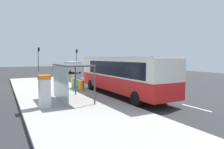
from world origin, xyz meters
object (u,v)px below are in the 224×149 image
at_px(sedan_near, 66,68).
at_px(recycling_bin_orange, 81,85).
at_px(recycling_bin_yellow, 74,83).
at_px(bus_shelter, 68,73).
at_px(recycling_bin_green, 79,85).
at_px(bus, 122,73).
at_px(traffic_light_far_side, 39,55).
at_px(white_van, 72,66).
at_px(recycling_bin_blue, 76,84).
at_px(traffic_light_near_side, 77,56).
at_px(ticket_machine, 45,91).
at_px(sedan_far, 58,67).

distance_m(sedan_near, recycling_bin_orange, 28.66).
height_order(recycling_bin_yellow, bus_shelter, bus_shelter).
xyz_separation_m(recycling_bin_green, bus_shelter, (-2.21, -4.18, 1.44)).
height_order(bus, bus_shelter, bus).
bearing_deg(traffic_light_far_side, white_van, -55.65).
distance_m(recycling_bin_blue, traffic_light_near_side, 30.46).
bearing_deg(traffic_light_far_side, recycling_bin_orange, -92.03).
bearing_deg(bus_shelter, bus, 7.95).
bearing_deg(recycling_bin_yellow, bus_shelter, -111.62).
xyz_separation_m(white_van, recycling_bin_green, (-6.40, -22.48, -0.69)).
height_order(bus, traffic_light_near_side, traffic_light_near_side).
xyz_separation_m(sedan_near, ticket_machine, (-10.49, -32.64, 0.38)).
bearing_deg(traffic_light_near_side, white_van, -115.35).
relative_size(sedan_far, ticket_machine, 2.31).
xyz_separation_m(sedan_near, sedan_far, (0.00, 7.28, 0.00)).
xyz_separation_m(recycling_bin_blue, bus_shelter, (-2.21, -4.88, 1.44)).
relative_size(ticket_machine, recycling_bin_yellow, 2.04).
bearing_deg(ticket_machine, recycling_bin_green, 53.67).
bearing_deg(recycling_bin_green, recycling_bin_orange, -90.00).
bearing_deg(sedan_far, bus_shelter, -102.70).
height_order(recycling_bin_orange, traffic_light_near_side, traffic_light_near_side).
xyz_separation_m(sedan_far, recycling_bin_orange, (-6.50, -35.19, -0.14)).
bearing_deg(white_van, recycling_bin_blue, -106.38).
relative_size(recycling_bin_orange, traffic_light_near_side, 0.18).
distance_m(sedan_far, recycling_bin_orange, 35.79).
bearing_deg(traffic_light_near_side, recycling_bin_green, -108.23).
height_order(bus, recycling_bin_blue, bus).
height_order(sedan_far, recycling_bin_green, sedan_far).
relative_size(sedan_near, ticket_machine, 2.31).
height_order(bus, traffic_light_far_side, traffic_light_far_side).
height_order(bus, sedan_near, bus).
xyz_separation_m(bus, recycling_bin_orange, (-2.49, 2.83, -1.19)).
xyz_separation_m(recycling_bin_blue, traffic_light_near_side, (9.70, 28.74, 2.76)).
height_order(recycling_bin_blue, bus_shelter, bus_shelter).
xyz_separation_m(white_van, ticket_machine, (-10.39, -27.90, -0.17)).
distance_m(recycling_bin_green, recycling_bin_blue, 0.70).
relative_size(recycling_bin_orange, traffic_light_far_side, 0.18).
height_order(white_van, recycling_bin_green, white_van).
height_order(sedan_far, recycling_bin_orange, sedan_far).
bearing_deg(recycling_bin_orange, white_van, 74.56).
relative_size(sedan_near, recycling_bin_blue, 4.71).
height_order(recycling_bin_yellow, traffic_light_near_side, traffic_light_near_side).
relative_size(sedan_near, recycling_bin_orange, 4.71).
relative_size(ticket_machine, traffic_light_far_side, 0.36).
height_order(ticket_machine, recycling_bin_orange, ticket_machine).
distance_m(sedan_far, recycling_bin_blue, 34.41).
bearing_deg(sedan_near, ticket_machine, -107.82).
bearing_deg(sedan_far, recycling_bin_green, -100.68).
bearing_deg(sedan_far, white_van, -90.49).
relative_size(ticket_machine, bus_shelter, 0.48).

